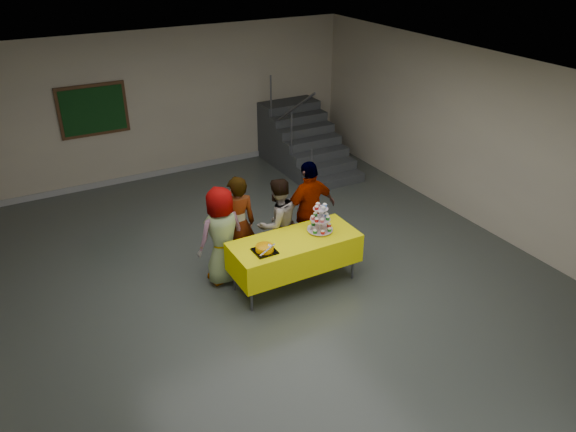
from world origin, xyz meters
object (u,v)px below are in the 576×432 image
schoolchild_a (222,236)px  schoolchild_d (310,210)px  bake_table (295,252)px  schoolchild_c (278,223)px  staircase (301,142)px  bear_cake (265,248)px  schoolchild_b (238,225)px  cupcake_stand (320,221)px  noticeboard (93,110)px

schoolchild_a → schoolchild_d: bearing=170.8°
bake_table → schoolchild_c: bearing=86.1°
bake_table → schoolchild_c: 0.63m
schoolchild_d → staircase: staircase is taller
schoolchild_c → schoolchild_d: 0.57m
bake_table → schoolchild_d: size_ratio=1.16×
schoolchild_a → bear_cake: bearing=106.1°
schoolchild_b → staircase: (3.02, 3.31, -0.29)m
cupcake_stand → noticeboard: (-2.11, 4.89, 0.65)m
bake_table → cupcake_stand: bearing=2.9°
schoolchild_b → noticeboard: size_ratio=1.20×
schoolchild_c → schoolchild_b: bearing=-24.4°
cupcake_stand → staircase: bearing=63.4°
schoolchild_a → noticeboard: (-0.80, 4.30, 0.85)m
schoolchild_a → staircase: staircase is taller
bear_cake → staircase: size_ratio=0.15×
schoolchild_c → schoolchild_d: size_ratio=0.90×
schoolchild_d → staircase: bearing=-124.1°
bake_table → staircase: bearing=58.8°
schoolchild_a → schoolchild_d: 1.48m
schoolchild_c → bake_table: bearing=77.5°
bake_table → noticeboard: noticeboard is taller
schoolchild_a → noticeboard: noticeboard is taller
schoolchild_d → schoolchild_c: bearing=-5.8°
cupcake_stand → schoolchild_a: size_ratio=0.30×
bake_table → bear_cake: bearing=-168.8°
bake_table → bear_cake: size_ratio=5.25×
bear_cake → schoolchild_b: schoolchild_b is taller
schoolchild_b → schoolchild_d: bearing=178.8°
noticeboard → schoolchild_c: bearing=-68.3°
bake_table → cupcake_stand: (0.44, 0.02, 0.39)m
schoolchild_d → staircase: 3.95m
bear_cake → schoolchild_b: size_ratio=0.23×
schoolchild_b → noticeboard: bearing=-67.8°
schoolchild_c → noticeboard: noticeboard is taller
schoolchild_b → staircase: bearing=-125.4°
schoolchild_a → schoolchild_c: 0.91m
schoolchild_b → schoolchild_c: bearing=171.1°
bear_cake → schoolchild_c: (0.58, 0.71, -0.10)m
schoolchild_b → schoolchild_d: (1.16, -0.17, 0.03)m
bake_table → schoolchild_a: (-0.87, 0.62, 0.20)m
cupcake_stand → noticeboard: size_ratio=0.34×
noticeboard → staircase: bearing=-11.4°
staircase → noticeboard: bearing=168.6°
bear_cake → noticeboard: (-1.14, 5.02, 0.77)m
bake_table → staircase: (2.47, 4.08, -0.07)m
schoolchild_d → bear_cake: bearing=26.0°
bake_table → schoolchild_b: size_ratio=1.20×
noticeboard → bake_table: bearing=-71.2°
bear_cake → schoolchild_a: schoolchild_a is taller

